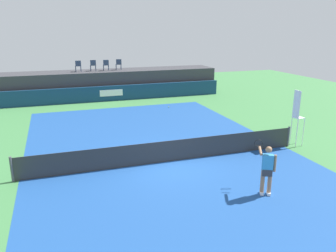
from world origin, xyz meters
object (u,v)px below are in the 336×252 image
net_post_near (12,169)px  spectator_chair_right (119,64)px  umpire_chair (297,114)px  spectator_chair_center (106,65)px  net_post_far (288,137)px  tennis_player (267,168)px  spectator_chair_far_left (78,65)px  spectator_chair_left (93,65)px  tennis_ball (169,107)px

net_post_near → spectator_chair_right: bearing=65.3°
umpire_chair → net_post_near: 12.82m
spectator_chair_right → spectator_chair_center: bearing=-167.8°
net_post_far → spectator_chair_right: bearing=109.2°
umpire_chair → tennis_player: umpire_chair is taller
net_post_far → spectator_chair_far_left: bearing=119.7°
net_post_near → spectator_chair_far_left: bearing=76.0°
spectator_chair_right → tennis_player: (1.41, -19.23, -1.73)m
tennis_player → spectator_chair_far_left: bearing=103.8°
spectator_chair_far_left → tennis_player: 19.70m
spectator_chair_far_left → tennis_player: spectator_chair_far_left is taller
spectator_chair_right → net_post_far: bearing=-70.8°
umpire_chair → net_post_near: (-12.77, 0.01, -1.09)m
spectator_chair_left → spectator_chair_center: same height
spectator_chair_left → umpire_chair: spectator_chair_left is taller
spectator_chair_center → tennis_ball: bearing=-55.4°
spectator_chair_left → tennis_ball: 7.61m
spectator_chair_right → spectator_chair_far_left: bearing=-176.9°
umpire_chair → tennis_player: 5.85m
spectator_chair_left → spectator_chair_right: bearing=1.7°
spectator_chair_right → tennis_ball: spectator_chair_right is taller
spectator_chair_left → spectator_chair_center: (1.02, -0.17, 0.00)m
net_post_near → net_post_far: 12.40m
spectator_chair_left → spectator_chair_center: size_ratio=1.00×
tennis_player → tennis_ball: size_ratio=26.03×
spectator_chair_far_left → umpire_chair: spectator_chair_far_left is taller
spectator_chair_far_left → umpire_chair: (9.01, -15.15, -1.11)m
tennis_ball → spectator_chair_center: bearing=124.6°
spectator_chair_center → net_post_near: size_ratio=0.89×
spectator_chair_right → tennis_player: bearing=-85.8°
spectator_chair_left → spectator_chair_right: same height
umpire_chair → tennis_player: size_ratio=1.56×
tennis_ball → spectator_chair_far_left: bearing=137.7°
spectator_chair_far_left → spectator_chair_left: bearing=5.4°
umpire_chair → spectator_chair_left: bearing=117.1°
spectator_chair_right → tennis_ball: size_ratio=13.06×
tennis_player → tennis_ball: (1.13, 13.75, -0.92)m
spectator_chair_left → net_post_near: spectator_chair_left is taller
net_post_far → tennis_player: (-3.94, -3.91, 0.46)m
umpire_chair → tennis_player: (-4.32, -3.90, -0.63)m
spectator_chair_left → umpire_chair: (7.82, -15.26, -1.11)m
umpire_chair → tennis_ball: umpire_chair is taller
spectator_chair_right → net_post_far: 16.38m
spectator_chair_far_left → tennis_ball: (5.82, -5.31, -2.66)m
spectator_chair_center → net_post_far: 16.55m
spectator_chair_far_left → tennis_player: bearing=-76.2°
spectator_chair_far_left → net_post_near: size_ratio=0.89×
net_post_near → net_post_far: (12.40, 0.00, 0.00)m
net_post_far → spectator_chair_center: bearing=113.1°
spectator_chair_right → umpire_chair: bearing=-69.5°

